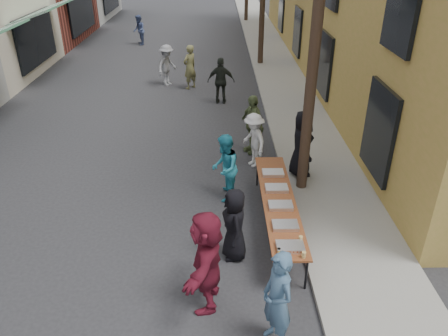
{
  "coord_description": "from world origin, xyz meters",
  "views": [
    {
      "loc": [
        2.19,
        -6.54,
        5.79
      ],
      "look_at": [
        2.31,
        1.77,
        1.3
      ],
      "focal_mm": 35.0,
      "sensor_mm": 36.0,
      "label": 1
    }
  ],
  "objects_px": {
    "utility_pole_near": "(319,3)",
    "server": "(302,144)",
    "guest_front_a": "(234,224)",
    "guest_front_c": "(225,168)",
    "catering_tray_sausage": "(290,247)",
    "serving_table": "(279,201)"
  },
  "relations": [
    {
      "from": "utility_pole_near",
      "to": "server",
      "type": "bearing_deg",
      "value": 85.53
    },
    {
      "from": "guest_front_a",
      "to": "guest_front_c",
      "type": "bearing_deg",
      "value": 175.16
    },
    {
      "from": "guest_front_c",
      "to": "catering_tray_sausage",
      "type": "bearing_deg",
      "value": 28.01
    },
    {
      "from": "serving_table",
      "to": "server",
      "type": "bearing_deg",
      "value": 69.24
    },
    {
      "from": "guest_front_c",
      "to": "serving_table",
      "type": "bearing_deg",
      "value": 48.49
    },
    {
      "from": "serving_table",
      "to": "guest_front_c",
      "type": "xyz_separation_m",
      "value": [
        -1.14,
        1.28,
        0.13
      ]
    },
    {
      "from": "utility_pole_near",
      "to": "guest_front_a",
      "type": "height_order",
      "value": "utility_pole_near"
    },
    {
      "from": "catering_tray_sausage",
      "to": "guest_front_a",
      "type": "xyz_separation_m",
      "value": [
        -0.98,
        0.73,
        -0.02
      ]
    },
    {
      "from": "guest_front_a",
      "to": "server",
      "type": "distance_m",
      "value": 3.72
    },
    {
      "from": "serving_table",
      "to": "catering_tray_sausage",
      "type": "relative_size",
      "value": 8.0
    },
    {
      "from": "guest_front_c",
      "to": "server",
      "type": "xyz_separation_m",
      "value": [
        2.01,
        1.02,
        0.15
      ]
    },
    {
      "from": "utility_pole_near",
      "to": "serving_table",
      "type": "xyz_separation_m",
      "value": [
        -0.82,
        -1.65,
        -3.79
      ]
    },
    {
      "from": "utility_pole_near",
      "to": "guest_front_a",
      "type": "bearing_deg",
      "value": -125.0
    },
    {
      "from": "guest_front_a",
      "to": "guest_front_c",
      "type": "xyz_separation_m",
      "value": [
        -0.16,
        2.2,
        0.07
      ]
    },
    {
      "from": "catering_tray_sausage",
      "to": "server",
      "type": "relative_size",
      "value": 0.28
    },
    {
      "from": "guest_front_c",
      "to": "guest_front_a",
      "type": "bearing_deg",
      "value": 10.77
    },
    {
      "from": "guest_front_a",
      "to": "server",
      "type": "xyz_separation_m",
      "value": [
        1.85,
        3.21,
        0.22
      ]
    },
    {
      "from": "utility_pole_near",
      "to": "catering_tray_sausage",
      "type": "xyz_separation_m",
      "value": [
        -0.82,
        -3.3,
        -3.71
      ]
    },
    {
      "from": "guest_front_c",
      "to": "server",
      "type": "bearing_deg",
      "value": 123.54
    },
    {
      "from": "utility_pole_near",
      "to": "catering_tray_sausage",
      "type": "relative_size",
      "value": 18.0
    },
    {
      "from": "guest_front_a",
      "to": "guest_front_c",
      "type": "height_order",
      "value": "guest_front_c"
    },
    {
      "from": "utility_pole_near",
      "to": "guest_front_c",
      "type": "relative_size",
      "value": 5.37
    }
  ]
}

